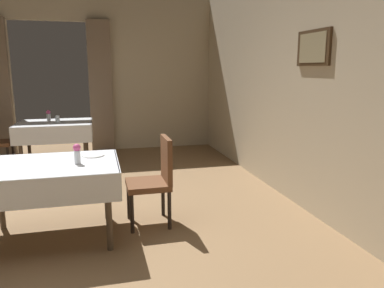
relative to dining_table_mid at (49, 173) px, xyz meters
name	(u,v)px	position (x,y,z in m)	size (l,w,h in m)	color
ground	(11,248)	(-0.36, -0.13, -0.66)	(10.08, 10.08, 0.00)	olive
wall_right	(329,81)	(2.84, -0.13, 0.84)	(0.16, 8.40, 3.00)	beige
wall_back	(51,74)	(-0.36, 4.05, 0.86)	(6.40, 0.27, 3.00)	beige
dining_table_mid	(49,173)	(0.00, 0.00, 0.00)	(1.29, 0.98, 0.75)	#4C3D2D
dining_table_far	(55,128)	(-0.23, 2.90, -0.01)	(1.20, 0.96, 0.75)	#4C3D2D
chair_mid_right	(156,177)	(1.03, 0.12, -0.14)	(0.44, 0.44, 0.93)	black
flower_vase_mid	(77,153)	(0.27, -0.07, 0.20)	(0.07, 0.07, 0.19)	silver
plate_mid_b	(93,155)	(0.41, 0.22, 0.10)	(0.23, 0.23, 0.01)	white
flower_vase_far	(49,115)	(-0.33, 3.08, 0.19)	(0.07, 0.07, 0.19)	silver
glass_far_b	(58,119)	(-0.17, 2.81, 0.15)	(0.07, 0.07, 0.12)	silver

